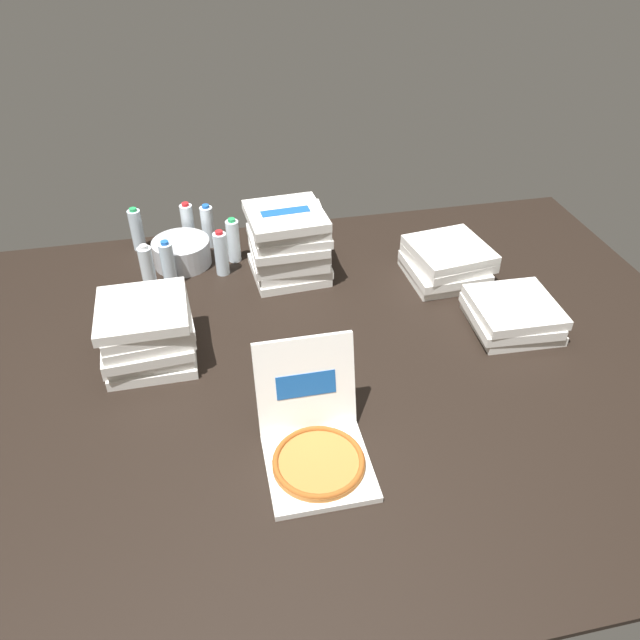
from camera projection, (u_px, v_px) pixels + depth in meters
name	position (u px, v px, depth m)	size (l,w,h in m)	color
ground_plane	(339.00, 362.00, 2.50)	(3.20, 2.40, 0.02)	black
open_pizza_box	(315.00, 442.00, 2.05)	(0.34, 0.45, 0.36)	white
pizza_stack_center_near	(446.00, 262.00, 2.94)	(0.39, 0.39, 0.17)	white
pizza_stack_right_near	(288.00, 243.00, 2.91)	(0.38, 0.38, 0.35)	white
pizza_stack_right_far	(147.00, 332.00, 2.44)	(0.38, 0.39, 0.26)	white
pizza_stack_right_mid	(512.00, 315.00, 2.64)	(0.38, 0.37, 0.13)	white
ice_bucket	(182.00, 252.00, 3.05)	(0.28, 0.28, 0.13)	#B7BABF
water_bottle_0	(168.00, 264.00, 2.88)	(0.07, 0.07, 0.23)	silver
water_bottle_1	(208.00, 226.00, 3.17)	(0.07, 0.07, 0.23)	white
water_bottle_2	(233.00, 241.00, 3.05)	(0.07, 0.07, 0.23)	white
water_bottle_3	(148.00, 268.00, 2.85)	(0.07, 0.07, 0.23)	white
water_bottle_4	(137.00, 230.00, 3.14)	(0.07, 0.07, 0.23)	silver
water_bottle_5	(221.00, 253.00, 2.95)	(0.07, 0.07, 0.23)	silver
water_bottle_6	(188.00, 224.00, 3.19)	(0.07, 0.07, 0.23)	white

